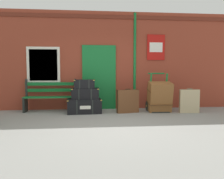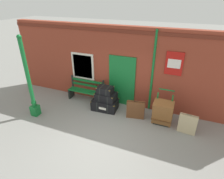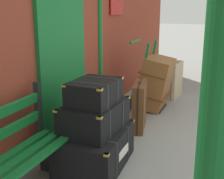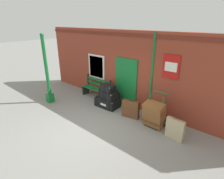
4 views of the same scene
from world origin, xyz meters
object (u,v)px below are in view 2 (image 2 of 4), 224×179
at_px(steamer_trunk_top, 105,90).
at_px(porters_trolley, 163,115).
at_px(large_brown_trunk, 163,112).
at_px(steamer_trunk_middle, 106,96).
at_px(lamp_post, 30,88).
at_px(suitcase_slate, 135,110).
at_px(steamer_trunk_base, 105,104).
at_px(platform_bench, 86,91).
at_px(suitcase_brown, 187,124).

distance_m(steamer_trunk_top, porters_trolley, 2.36).
bearing_deg(steamer_trunk_top, large_brown_trunk, -3.22).
bearing_deg(steamer_trunk_middle, porters_trolley, 0.80).
xyz_separation_m(lamp_post, large_brown_trunk, (4.63, 1.27, -0.70)).
height_order(large_brown_trunk, suitcase_slate, large_brown_trunk).
distance_m(lamp_post, steamer_trunk_base, 2.88).
height_order(platform_bench, steamer_trunk_middle, platform_bench).
relative_size(steamer_trunk_base, steamer_trunk_top, 1.68).
height_order(platform_bench, steamer_trunk_base, platform_bench).
xyz_separation_m(steamer_trunk_base, steamer_trunk_middle, (0.04, 0.03, 0.37)).
relative_size(lamp_post, suitcase_slate, 4.18).
bearing_deg(steamer_trunk_middle, large_brown_trunk, -3.60).
height_order(steamer_trunk_middle, large_brown_trunk, large_brown_trunk).
bearing_deg(steamer_trunk_middle, platform_bench, 161.80).
distance_m(lamp_post, steamer_trunk_middle, 2.83).
height_order(platform_bench, large_brown_trunk, platform_bench).
xyz_separation_m(steamer_trunk_base, steamer_trunk_top, (0.01, 0.01, 0.66)).
distance_m(lamp_post, platform_bench, 2.30).
bearing_deg(lamp_post, steamer_trunk_base, 30.64).
bearing_deg(large_brown_trunk, suitcase_slate, -179.62).
bearing_deg(steamer_trunk_middle, suitcase_slate, -6.69).
xyz_separation_m(porters_trolley, suitcase_brown, (0.85, -0.37, 0.08)).
xyz_separation_m(large_brown_trunk, suitcase_slate, (-0.99, -0.01, -0.12)).
distance_m(lamp_post, porters_trolley, 4.93).
bearing_deg(porters_trolley, lamp_post, -162.70).
distance_m(large_brown_trunk, suitcase_slate, 1.00).
relative_size(steamer_trunk_top, suitcase_brown, 0.84).
distance_m(lamp_post, large_brown_trunk, 4.85).
height_order(steamer_trunk_base, steamer_trunk_top, steamer_trunk_top).
bearing_deg(lamp_post, steamer_trunk_top, 30.73).
height_order(steamer_trunk_base, suitcase_slate, suitcase_slate).
xyz_separation_m(steamer_trunk_middle, suitcase_slate, (1.26, -0.15, -0.23)).
bearing_deg(suitcase_slate, large_brown_trunk, 0.38).
relative_size(steamer_trunk_middle, porters_trolley, 0.69).
xyz_separation_m(large_brown_trunk, suitcase_brown, (0.85, -0.20, -0.12)).
xyz_separation_m(suitcase_slate, suitcase_brown, (1.84, -0.19, 0.00)).
height_order(porters_trolley, large_brown_trunk, porters_trolley).
height_order(steamer_trunk_top, suitcase_slate, steamer_trunk_top).
bearing_deg(suitcase_brown, lamp_post, -168.98).
height_order(steamer_trunk_base, suitcase_brown, suitcase_brown).
bearing_deg(suitcase_brown, steamer_trunk_base, 174.27).
bearing_deg(steamer_trunk_middle, suitcase_brown, -6.30).
relative_size(suitcase_slate, suitcase_brown, 0.99).
xyz_separation_m(platform_bench, suitcase_brown, (4.21, -0.71, -0.09)).
bearing_deg(lamp_post, platform_bench, 54.22).
bearing_deg(suitcase_slate, lamp_post, -160.88).
bearing_deg(steamer_trunk_top, lamp_post, -149.27).
distance_m(platform_bench, suitcase_slate, 2.42).
bearing_deg(steamer_trunk_base, platform_bench, 159.83).
relative_size(lamp_post, porters_trolley, 2.55).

